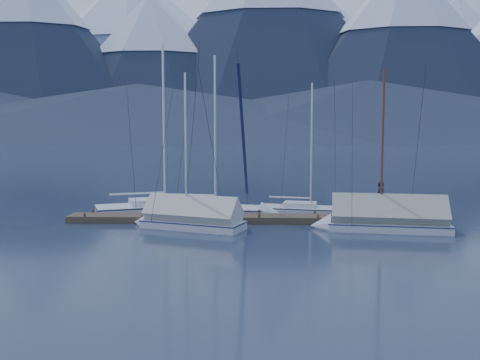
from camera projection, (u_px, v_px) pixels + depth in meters
The scene contains 10 objects.
ground at pixel (239, 229), 24.65m from camera, with size 1000.00×1000.00×0.00m, color #172034.
mountain_range at pixel (260, 62), 387.75m from camera, with size 877.00×584.00×150.50m.
dock at pixel (240, 220), 26.63m from camera, with size 18.00×1.50×0.54m.
mooring_posts at pixel (230, 215), 26.63m from camera, with size 15.12×1.52×0.35m.
sailboat_open_left at pixel (174, 209), 29.83m from camera, with size 8.30×5.04×10.62m.
sailboat_open_mid at pixel (224, 212), 28.79m from camera, with size 7.67×3.47×9.83m.
sailboat_open_right at pixel (318, 212), 29.07m from camera, with size 6.42×3.08×8.19m.
sailboat_covered_near at pixel (378, 221), 24.33m from camera, with size 6.74×3.07×8.46m.
sailboat_covered_far at pixel (184, 220), 24.86m from camera, with size 6.13×3.70×8.26m.
person at pixel (381, 198), 26.60m from camera, with size 0.65×0.43×1.78m, color black.
Camera 1 is at (0.81, -24.31, 4.66)m, focal length 38.00 mm.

